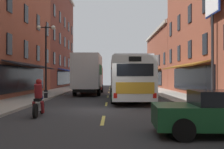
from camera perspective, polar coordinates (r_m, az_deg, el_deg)
ground_plane at (r=14.64m, az=-1.61°, el=-7.54°), size 34.80×80.00×0.10m
lane_centre_dashes at (r=14.38m, az=-1.64°, el=-7.45°), size 0.14×73.90×0.01m
sidewalk_right at (r=15.63m, az=20.71°, el=-6.61°), size 3.00×80.00×0.14m
billboard_sign at (r=19.77m, az=20.01°, el=11.46°), size 0.40×2.45×7.57m
transit_bus at (r=20.80m, az=3.19°, el=-0.79°), size 2.73×11.12×3.10m
box_truck at (r=26.89m, az=-5.01°, el=0.00°), size 2.56×8.44×3.77m
sedan_near at (r=38.72m, az=-3.64°, el=-1.98°), size 2.00×4.26×1.40m
motorcycle_rider at (r=12.68m, az=-15.20°, el=-5.17°), size 0.62×2.07×1.66m
street_lamp_twin at (r=21.42m, az=-13.79°, el=3.41°), size 1.42×0.32×5.52m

